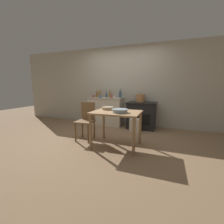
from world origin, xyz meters
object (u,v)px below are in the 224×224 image
at_px(bottle_far_left, 100,94).
at_px(cup_center_right, 93,96).
at_px(stove, 141,115).
at_px(cup_right, 114,97).
at_px(work_table, 117,117).
at_px(bottle_left, 97,94).
at_px(flour_sack, 135,125).
at_px(bottle_center_left, 110,94).
at_px(mixing_bowl_small, 120,111).
at_px(bottle_center, 120,94).
at_px(mixing_bowl_large, 108,108).
at_px(cup_far_right, 100,96).
at_px(chair, 86,119).
at_px(stock_pot, 140,98).
at_px(bottle_mid_left, 106,95).
at_px(cup_mid_right, 112,96).

distance_m(bottle_far_left, cup_center_right, 0.24).
height_order(stove, cup_right, cup_right).
distance_m(work_table, bottle_left, 2.13).
relative_size(flour_sack, cup_center_right, 4.69).
bearing_deg(bottle_far_left, bottle_center_left, 13.05).
relative_size(mixing_bowl_small, bottle_center_left, 1.18).
bearing_deg(bottle_center, work_table, -74.80).
bearing_deg(bottle_far_left, mixing_bowl_large, -59.09).
bearing_deg(bottle_left, cup_far_right, -44.48).
xyz_separation_m(mixing_bowl_large, cup_far_right, (-0.77, 1.25, 0.16)).
bearing_deg(cup_far_right, flour_sack, -14.01).
bearing_deg(chair, bottle_far_left, 99.21).
height_order(bottle_left, bottle_center_left, bottle_center_left).
relative_size(stock_pot, mixing_bowl_small, 0.88).
bearing_deg(chair, bottle_left, 103.64).
xyz_separation_m(mixing_bowl_large, bottle_center, (-0.20, 1.57, 0.22)).
xyz_separation_m(bottle_center_left, cup_center_right, (-0.54, -0.14, -0.06)).
distance_m(cup_center_right, cup_right, 0.79).
bearing_deg(cup_center_right, chair, -69.30).
bearing_deg(bottle_far_left, stock_pot, 1.33).
bearing_deg(bottle_mid_left, stock_pot, -0.76).
distance_m(bottle_center_left, cup_center_right, 0.56).
xyz_separation_m(mixing_bowl_large, mixing_bowl_small, (0.38, -0.28, 0.01)).
bearing_deg(bottle_far_left, mixing_bowl_small, -54.36).
bearing_deg(work_table, cup_center_right, 130.89).
distance_m(mixing_bowl_small, cup_center_right, 2.23).
distance_m(work_table, cup_center_right, 2.11).
relative_size(stock_pot, bottle_center_left, 1.03).
xyz_separation_m(bottle_far_left, bottle_left, (-0.13, 0.02, -0.01)).
bearing_deg(bottle_center, bottle_mid_left, -172.04).
bearing_deg(stove, bottle_left, 177.55).
height_order(bottle_far_left, bottle_center_left, bottle_far_left).
bearing_deg(bottle_far_left, cup_mid_right, -10.15).
bearing_deg(stove, cup_far_right, -173.03).
height_order(mixing_bowl_small, bottle_mid_left, bottle_mid_left).
height_order(work_table, chair, chair).
distance_m(bottle_left, bottle_mid_left, 0.34).
bearing_deg(bottle_far_left, bottle_left, 171.53).
distance_m(mixing_bowl_large, cup_right, 1.32).
xyz_separation_m(bottle_far_left, bottle_mid_left, (0.21, 0.05, -0.03)).
distance_m(bottle_mid_left, cup_right, 0.42).
bearing_deg(cup_center_right, stove, 0.78).
distance_m(bottle_center, cup_mid_right, 0.29).
distance_m(chair, bottle_left, 1.65).
bearing_deg(cup_right, mixing_bowl_small, -66.12).
relative_size(work_table, bottle_left, 4.02).
height_order(mixing_bowl_small, bottle_far_left, bottle_far_left).
bearing_deg(bottle_center, mixing_bowl_small, -72.62).
relative_size(cup_center_right, cup_far_right, 0.91).
bearing_deg(stove, mixing_bowl_small, -95.09).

